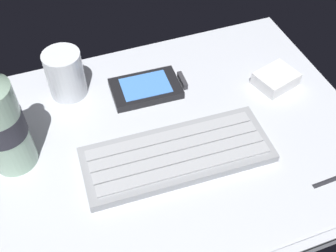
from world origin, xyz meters
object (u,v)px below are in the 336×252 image
Objects in this scene: keyboard at (179,154)px; charger_block at (276,79)px; handheld_device at (149,88)px; juice_cup at (66,76)px.

charger_block is (22.23, 9.42, 0.39)cm from keyboard.
handheld_device is at bearing 164.21° from charger_block.
keyboard is at bearing -56.96° from juice_cup.
handheld_device is 1.53× the size of juice_cup.
juice_cup is (-13.44, 4.49, 3.18)cm from handheld_device.
keyboard is 2.26× the size of handheld_device.
juice_cup is (-13.07, 20.10, 3.10)cm from keyboard.
juice_cup is at bearing 163.17° from charger_block.
charger_block is at bearing -16.83° from juice_cup.
keyboard is 24.15cm from charger_block.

